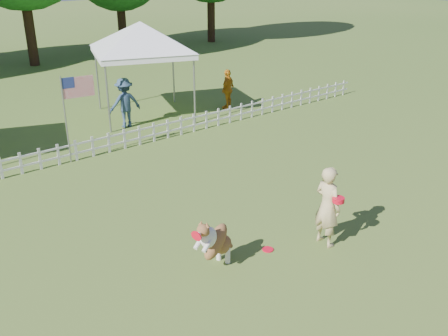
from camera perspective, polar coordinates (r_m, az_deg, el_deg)
name	(u,v)px	position (r m, az deg, el deg)	size (l,w,h in m)	color
ground	(270,262)	(9.48, 5.32, -10.59)	(120.00, 120.00, 0.00)	#345B1C
picket_fence	(101,145)	(14.64, -13.88, 2.61)	(22.00, 0.08, 0.60)	silver
handler	(327,206)	(9.79, 11.73, -4.32)	(0.59, 0.39, 1.63)	tan
dog	(216,241)	(9.00, -0.88, -8.36)	(1.05, 0.35, 1.09)	brown
frisbee_on_turf	(268,249)	(9.81, 5.03, -9.26)	(0.22, 0.22, 0.02)	red
canopy_tent_right	(143,71)	(17.72, -9.25, 10.86)	(3.09, 3.09, 3.19)	white
flag_pole	(66,121)	(14.03, -17.62, 5.17)	(0.92, 0.10, 2.39)	gray
spectator_b	(125,103)	(16.80, -11.27, 7.32)	(1.06, 0.61, 1.64)	navy
spectator_c	(228,89)	(18.63, 0.44, 9.02)	(0.86, 0.36, 1.46)	#C07416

